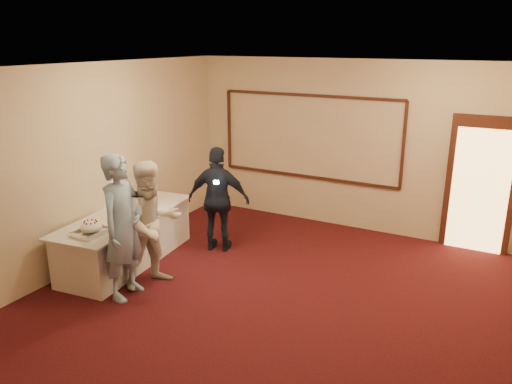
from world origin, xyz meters
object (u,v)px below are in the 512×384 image
(tart, at_px, (117,220))
(man, at_px, (123,227))
(plate_stack_a, at_px, (122,210))
(plate_stack_b, at_px, (148,205))
(cupcake_stand, at_px, (148,189))
(woman, at_px, (152,224))
(pavlova_tray, at_px, (91,229))
(buffet_table, at_px, (127,238))
(guest, at_px, (219,200))

(tart, xyz_separation_m, man, (0.60, -0.51, 0.18))
(plate_stack_a, xyz_separation_m, plate_stack_b, (0.18, 0.37, -0.01))
(plate_stack_a, height_order, tart, plate_stack_a)
(cupcake_stand, xyz_separation_m, plate_stack_b, (0.38, -0.48, -0.08))
(tart, height_order, woman, woman)
(tart, bearing_deg, pavlova_tray, -87.28)
(buffet_table, xyz_separation_m, pavlova_tray, (0.15, -0.82, 0.46))
(plate_stack_b, xyz_separation_m, guest, (0.83, 0.74, 0.01))
(woman, height_order, guest, woman)
(plate_stack_a, relative_size, woman, 0.11)
(man, xyz_separation_m, woman, (0.12, 0.44, -0.09))
(buffet_table, xyz_separation_m, guest, (1.00, 1.07, 0.47))
(cupcake_stand, distance_m, guest, 1.24)
(plate_stack_b, bearing_deg, plate_stack_a, -115.48)
(pavlova_tray, height_order, tart, pavlova_tray)
(pavlova_tray, bearing_deg, tart, 92.72)
(guest, bearing_deg, buffet_table, 30.39)
(cupcake_stand, relative_size, man, 0.23)
(plate_stack_a, height_order, man, man)
(cupcake_stand, relative_size, plate_stack_b, 2.50)
(pavlova_tray, xyz_separation_m, tart, (-0.02, 0.52, -0.05))
(cupcake_stand, distance_m, plate_stack_a, 0.87)
(man, height_order, guest, man)
(pavlova_tray, height_order, plate_stack_b, pavlova_tray)
(pavlova_tray, bearing_deg, woman, 32.79)
(pavlova_tray, xyz_separation_m, man, (0.57, 0.01, 0.13))
(buffet_table, bearing_deg, cupcake_stand, 104.44)
(cupcake_stand, xyz_separation_m, woman, (1.05, -1.18, -0.04))
(cupcake_stand, bearing_deg, buffet_table, -75.56)
(woman, bearing_deg, plate_stack_b, 67.84)
(pavlova_tray, distance_m, woman, 0.83)
(tart, bearing_deg, woman, -5.88)
(cupcake_stand, height_order, plate_stack_a, cupcake_stand)
(pavlova_tray, xyz_separation_m, woman, (0.69, 0.45, 0.04))
(tart, height_order, guest, guest)
(plate_stack_b, height_order, woman, woman)
(plate_stack_b, relative_size, woman, 0.10)
(guest, bearing_deg, plate_stack_a, 31.29)
(tart, xyz_separation_m, guest, (0.87, 1.37, 0.06))
(pavlova_tray, height_order, woman, woman)
(plate_stack_a, height_order, plate_stack_b, plate_stack_a)
(cupcake_stand, relative_size, woman, 0.25)
(man, distance_m, woman, 0.46)
(cupcake_stand, distance_m, plate_stack_b, 0.61)
(plate_stack_a, xyz_separation_m, man, (0.73, -0.77, 0.12))
(guest, bearing_deg, cupcake_stand, -4.12)
(pavlova_tray, distance_m, cupcake_stand, 1.67)
(buffet_table, xyz_separation_m, cupcake_stand, (-0.21, 0.81, 0.54))
(buffet_table, bearing_deg, guest, 46.87)
(buffet_table, xyz_separation_m, plate_stack_b, (0.17, 0.33, 0.46))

